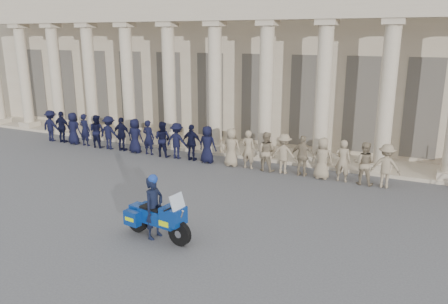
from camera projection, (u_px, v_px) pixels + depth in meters
ground at (139, 214)px, 14.25m from camera, size 90.00×90.00×0.00m
building at (286, 55)px, 25.87m from camera, size 40.00×12.50×9.00m
officer_rank at (188, 142)px, 20.23m from camera, size 18.50×0.65×1.71m
motorcycle at (158, 217)px, 12.39m from camera, size 2.32×1.03×1.49m
rider at (154, 207)px, 12.38m from camera, size 0.52×0.71×1.91m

